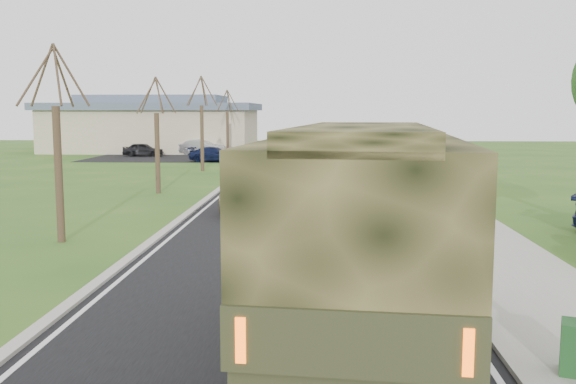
{
  "coord_description": "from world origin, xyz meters",
  "views": [
    {
      "loc": [
        1.05,
        -9.23,
        4.04
      ],
      "look_at": [
        0.14,
        8.52,
        1.8
      ],
      "focal_mm": 40.0,
      "sensor_mm": 36.0,
      "label": 1
    }
  ],
  "objects": [
    {
      "name": "ground",
      "position": [
        0.0,
        0.0,
        0.0
      ],
      "size": [
        160.0,
        160.0,
        0.0
      ],
      "primitive_type": "plane",
      "color": "#2C541C",
      "rests_on": "ground"
    },
    {
      "name": "road",
      "position": [
        0.0,
        40.0,
        0.01
      ],
      "size": [
        8.0,
        120.0,
        0.01
      ],
      "primitive_type": "cube",
      "color": "black",
      "rests_on": "ground"
    },
    {
      "name": "curb_right",
      "position": [
        4.15,
        40.0,
        0.06
      ],
      "size": [
        0.3,
        120.0,
        0.12
      ],
      "primitive_type": "cube",
      "color": "#9E998E",
      "rests_on": "ground"
    },
    {
      "name": "sidewalk_right",
      "position": [
        5.9,
        40.0,
        0.05
      ],
      "size": [
        3.2,
        120.0,
        0.1
      ],
      "primitive_type": "cube",
      "color": "#9E998E",
      "rests_on": "ground"
    },
    {
      "name": "curb_left",
      "position": [
        -4.15,
        40.0,
        0.05
      ],
      "size": [
        0.3,
        120.0,
        0.1
      ],
      "primitive_type": "cube",
      "color": "#9E998E",
      "rests_on": "ground"
    },
    {
      "name": "bare_tree_a",
      "position": [
        -7.0,
        10.0,
        2.63
      ],
      "size": [
        1.93,
        2.26,
        6.08
      ],
      "color": "#38281C",
      "rests_on": "ground"
    },
    {
      "name": "bare_tree_b",
      "position": [
        -7.0,
        22.0,
        2.48
      ],
      "size": [
        1.83,
        2.14,
        5.73
      ],
      "color": "#38281C",
      "rests_on": "ground"
    },
    {
      "name": "bare_tree_c",
      "position": [
        -7.0,
        34.0,
        2.78
      ],
      "size": [
        2.04,
        2.39,
        6.42
      ],
      "color": "#38281C",
      "rests_on": "ground"
    },
    {
      "name": "bare_tree_d",
      "position": [
        -7.0,
        46.0,
        2.55
      ],
      "size": [
        1.88,
        2.2,
        5.91
      ],
      "color": "#38281C",
      "rests_on": "ground"
    },
    {
      "name": "commercial_building",
      "position": [
        -15.98,
        55.97,
        2.69
      ],
      "size": [
        25.5,
        21.5,
        5.65
      ],
      "color": "tan",
      "rests_on": "ground"
    },
    {
      "name": "military_truck",
      "position": [
        1.73,
        0.63,
        2.2
      ],
      "size": [
        3.42,
        7.92,
        3.84
      ],
      "rotation": [
        0.0,
        0.0,
        -0.1
      ],
      "color": "black",
      "rests_on": "ground"
    },
    {
      "name": "suv_champagne",
      "position": [
        -1.59,
        16.79,
        0.75
      ],
      "size": [
        2.49,
        5.4,
        1.5
      ],
      "primitive_type": "imported",
      "rotation": [
        0.0,
        0.0,
        0.0
      ],
      "color": "#958154",
      "rests_on": "ground"
    },
    {
      "name": "sedan_silver",
      "position": [
        -2.62,
        32.1,
        0.66
      ],
      "size": [
        1.44,
        4.03,
        1.32
      ],
      "primitive_type": "imported",
      "rotation": [
        0.0,
        0.0,
        0.01
      ],
      "color": "#AAAAAF",
      "rests_on": "ground"
    },
    {
      "name": "lot_car_dark",
      "position": [
        -14.96,
        47.91,
        0.62
      ],
      "size": [
        3.66,
        1.55,
        1.23
      ],
      "primitive_type": "imported",
      "rotation": [
        0.0,
        0.0,
        1.6
      ],
      "color": "black",
      "rests_on": "ground"
    },
    {
      "name": "lot_car_silver",
      "position": [
        -9.91,
        49.89,
        0.73
      ],
      "size": [
        4.67,
        3.06,
        1.46
      ],
      "primitive_type": "imported",
      "rotation": [
        0.0,
        0.0,
        1.19
      ],
      "color": "#ABAAAF",
      "rests_on": "ground"
    },
    {
      "name": "lot_car_navy",
      "position": [
        -7.49,
        42.0,
        0.6
      ],
      "size": [
        4.32,
        2.26,
        1.2
      ],
      "primitive_type": "imported",
      "rotation": [
        0.0,
        0.0,
        1.43
      ],
      "color": "#0E1535",
      "rests_on": "ground"
    }
  ]
}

